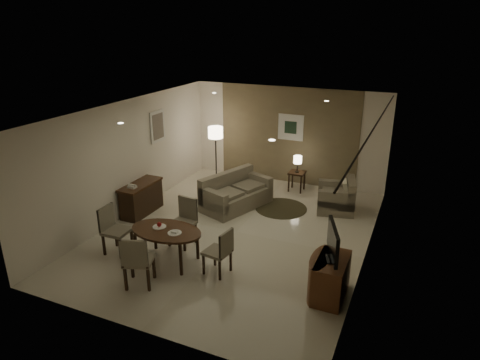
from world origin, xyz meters
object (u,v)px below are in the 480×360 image
at_px(dining_table, 167,246).
at_px(side_table, 297,181).
at_px(tv_cabinet, 331,278).
at_px(armchair, 336,195).
at_px(chair_right, 217,251).
at_px(sofa, 237,191).
at_px(chair_far, 182,223).
at_px(floor_lamp, 216,155).
at_px(chair_near, 139,259).
at_px(console_desk, 141,198).
at_px(chair_left, 117,231).

distance_m(dining_table, side_table, 4.69).
height_order(tv_cabinet, armchair, armchair).
height_order(chair_right, sofa, chair_right).
xyz_separation_m(chair_far, floor_lamp, (-1.02, 3.58, 0.32)).
bearing_deg(chair_near, side_table, -124.07).
bearing_deg(console_desk, chair_far, -29.35).
bearing_deg(chair_far, chair_near, -81.71).
bearing_deg(chair_left, chair_near, -126.63).
bearing_deg(sofa, tv_cabinet, -112.47).
relative_size(chair_near, floor_lamp, 0.61).
bearing_deg(armchair, floor_lamp, -112.51).
bearing_deg(sofa, floor_lamp, 62.65).
distance_m(dining_table, sofa, 2.89).
relative_size(tv_cabinet, armchair, 0.99).
relative_size(chair_right, armchair, 0.98).
height_order(console_desk, dining_table, console_desk).
bearing_deg(armchair, side_table, -137.68).
bearing_deg(tv_cabinet, chair_far, 170.33).
bearing_deg(chair_far, console_desk, 156.83).
distance_m(tv_cabinet, side_table, 4.78).
bearing_deg(chair_left, side_table, -28.38).
xyz_separation_m(dining_table, chair_right, (1.06, 0.02, 0.11)).
distance_m(sofa, side_table, 1.96).
xyz_separation_m(tv_cabinet, chair_near, (-3.13, -0.99, 0.14)).
relative_size(dining_table, sofa, 0.80).
xyz_separation_m(chair_near, side_table, (1.23, 5.37, -0.23)).
relative_size(chair_far, chair_left, 1.01).
bearing_deg(chair_far, floor_lamp, 112.05).
bearing_deg(console_desk, tv_cabinet, -17.05).
relative_size(tv_cabinet, chair_far, 0.92).
bearing_deg(side_table, floor_lamp, -173.56).
bearing_deg(chair_near, console_desk, -75.88).
relative_size(console_desk, chair_left, 1.24).
relative_size(armchair, floor_lamp, 0.56).
distance_m(tv_cabinet, sofa, 4.03).
relative_size(console_desk, floor_lamp, 0.74).
height_order(console_desk, side_table, console_desk).
relative_size(console_desk, dining_table, 0.84).
xyz_separation_m(chair_left, armchair, (3.54, 3.78, -0.08)).
bearing_deg(dining_table, armchair, 56.18).
bearing_deg(chair_near, armchair, -139.84).
height_order(chair_far, floor_lamp, floor_lamp).
xyz_separation_m(chair_far, sofa, (0.24, 2.20, -0.07)).
relative_size(tv_cabinet, dining_table, 0.63).
bearing_deg(chair_near, chair_far, -109.03).
bearing_deg(console_desk, chair_near, -54.75).
bearing_deg(sofa, side_table, -12.18).
relative_size(chair_far, sofa, 0.55).
xyz_separation_m(console_desk, tv_cabinet, (4.89, -1.50, -0.03)).
bearing_deg(console_desk, side_table, 43.96).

